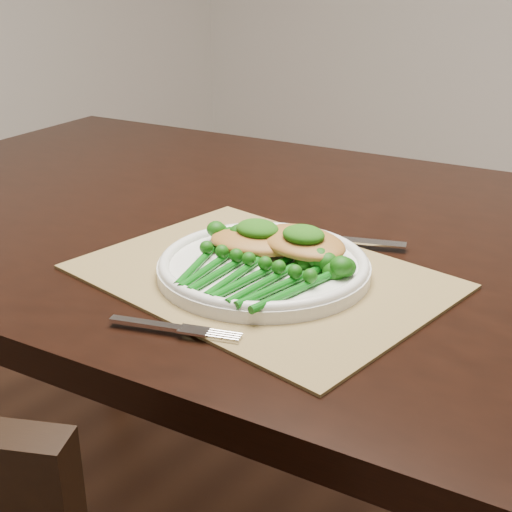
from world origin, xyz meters
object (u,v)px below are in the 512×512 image
Objects in this scene: dining_table at (292,433)px; broccolini_bundle at (246,275)px; chicken_fillet_left at (259,241)px; dinner_plate at (264,266)px; placemat at (261,276)px.

broccolini_bundle is (0.08, -0.22, 0.40)m from dining_table.
dinner_plate is at bearing -67.33° from chicken_fillet_left.
dining_table is at bearing 115.90° from placemat.
placemat is 0.05m from broccolini_bundle.
dining_table is 0.43m from chicken_fillet_left.
chicken_fillet_left is 0.67× the size of broccolini_bundle.
dining_table is 0.42m from placemat.
dinner_plate is at bearing -76.29° from dining_table.
dinner_plate is 1.39× the size of broccolini_bundle.
chicken_fillet_left reaches higher than dinner_plate.
dining_table is at bearing 81.97° from chicken_fillet_left.
dining_table is 3.98× the size of placemat.
chicken_fillet_left is at bearing -82.77° from dining_table.
chicken_fillet_left is (0.04, -0.15, 0.41)m from dining_table.
placemat is 1.63× the size of dinner_plate.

